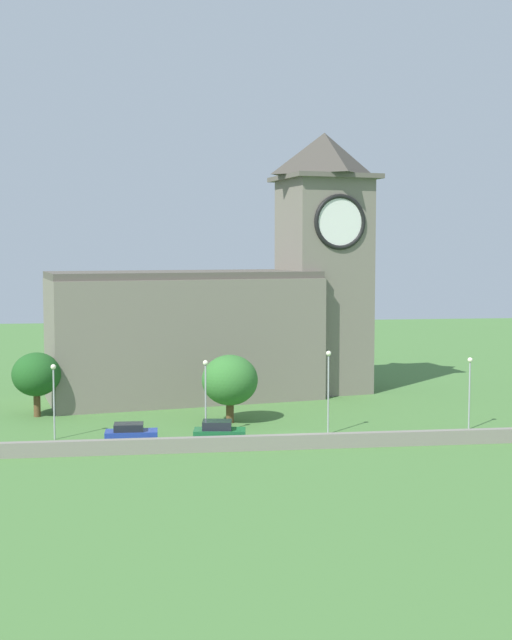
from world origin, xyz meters
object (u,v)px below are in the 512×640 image
tree_churchyard (230,380)px  car_blue (131,433)px  streetlamp_west_mid (206,385)px  streetlamp_west_end (54,389)px  car_green (219,432)px  streetlamp_central (328,379)px  church (232,309)px  tree_by_tower (36,375)px  streetlamp_east_mid (470,381)px

tree_churchyard → car_blue: bearing=-140.7°
streetlamp_west_mid → streetlamp_west_end: bearing=179.3°
car_green → streetlamp_west_end: (-13.30, 3.50, 3.28)m
streetlamp_west_end → streetlamp_central: bearing=-2.2°
streetlamp_central → tree_churchyard: (-7.80, 5.77, -0.87)m
church → tree_churchyard: size_ratio=5.80×
streetlamp_central → streetlamp_west_end: bearing=177.8°
car_blue → streetlamp_central: size_ratio=0.60×
church → streetlamp_central: bearing=-73.2°
church → car_green: bearing=-98.6°
church → streetlamp_west_end: bearing=-131.0°
car_green → tree_churchyard: (1.73, 8.40, 2.91)m
car_blue → car_green: 7.16m
car_green → tree_churchyard: bearing=78.3°
car_blue → tree_by_tower: size_ratio=0.70×
streetlamp_west_end → streetlamp_east_mid: 35.41m
car_blue → streetlamp_east_mid: (29.16, 1.71, 3.44)m
church → streetlamp_east_mid: church is taller
car_blue → streetlamp_west_mid: size_ratio=0.66×
tree_by_tower → tree_churchyard: bearing=-16.4°
car_blue → streetlamp_east_mid: streetlamp_east_mid is taller
car_blue → streetlamp_east_mid: bearing=3.3°
church → streetlamp_central: (6.09, -20.12, -4.50)m
church → car_green: size_ratio=8.20×
car_blue → church: bearing=64.0°
streetlamp_west_end → streetlamp_central: (22.83, -0.87, 0.49)m
car_blue → streetlamp_west_mid: streetlamp_west_mid is taller
streetlamp_west_end → streetlamp_west_mid: size_ratio=0.98×
streetlamp_west_mid → streetlamp_east_mid: size_ratio=1.02×
tree_churchyard → streetlamp_west_mid: bearing=-116.8°
streetlamp_west_mid → streetlamp_central: (10.35, -0.73, 0.41)m
streetlamp_west_end → streetlamp_east_mid: bearing=-0.9°
car_blue → tree_by_tower: bearing=125.5°
tree_churchyard → tree_by_tower: bearing=163.6°
car_green → streetlamp_west_mid: 4.82m
streetlamp_central → streetlamp_east_mid: (12.58, 0.28, -0.47)m
church → tree_churchyard: 15.41m
streetlamp_west_end → streetlamp_west_mid: bearing=-0.7°
tree_churchyard → streetlamp_east_mid: bearing=-15.1°
streetlamp_west_end → tree_by_tower: (-2.58, 10.08, -0.28)m
streetlamp_west_end → tree_by_tower: streetlamp_west_end is taller
streetlamp_west_mid → tree_by_tower: (-15.06, 10.22, -0.36)m
car_blue → tree_churchyard: size_ratio=0.69×
streetlamp_west_end → streetlamp_central: streetlamp_central is taller
car_blue → car_green: (7.05, -1.20, 0.13)m
streetlamp_west_end → streetlamp_east_mid: (35.41, -0.59, 0.03)m
car_blue → streetlamp_west_mid: bearing=19.0°
streetlamp_central → church: bearing=106.8°
church → car_blue: size_ratio=8.44×
streetlamp_west_mid → tree_churchyard: bearing=63.2°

